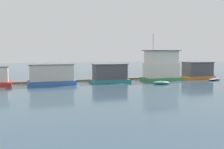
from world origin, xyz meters
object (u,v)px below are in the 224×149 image
(houseboat_orange, at_px, (198,70))
(houseboat_blue, at_px, (51,75))
(dinghy_teal, at_px, (161,83))
(houseboat_teal, at_px, (110,73))
(dinghy_navy, at_px, (214,79))
(mooring_post_centre, at_px, (115,76))
(houseboat_green, at_px, (161,66))

(houseboat_orange, bearing_deg, houseboat_blue, -178.40)
(dinghy_teal, bearing_deg, houseboat_blue, 162.51)
(houseboat_teal, xyz_separation_m, dinghy_navy, (19.50, -4.00, -1.32))
(houseboat_blue, distance_m, dinghy_navy, 29.93)
(houseboat_orange, relative_size, dinghy_teal, 1.95)
(houseboat_teal, relative_size, dinghy_navy, 1.79)
(houseboat_blue, relative_size, mooring_post_centre, 4.74)
(houseboat_orange, bearing_deg, houseboat_green, -177.40)
(houseboat_green, xyz_separation_m, dinghy_navy, (9.02, -4.17, -2.42))
(dinghy_teal, height_order, dinghy_navy, dinghy_teal)
(houseboat_teal, height_order, dinghy_teal, houseboat_teal)
(houseboat_green, xyz_separation_m, mooring_post_centre, (-8.62, 2.19, -1.83))
(dinghy_navy, relative_size, mooring_post_centre, 2.42)
(houseboat_blue, height_order, houseboat_green, houseboat_green)
(houseboat_blue, xyz_separation_m, houseboat_orange, (29.44, 0.82, 0.02))
(houseboat_orange, xyz_separation_m, dinghy_navy, (0.22, -4.57, -1.42))
(houseboat_blue, xyz_separation_m, dinghy_navy, (29.66, -3.75, -1.40))
(houseboat_teal, distance_m, dinghy_teal, 9.12)
(mooring_post_centre, bearing_deg, houseboat_green, -14.28)
(houseboat_green, distance_m, dinghy_navy, 10.23)
(dinghy_navy, bearing_deg, houseboat_green, 155.18)
(dinghy_teal, distance_m, mooring_post_centre, 9.58)
(houseboat_green, bearing_deg, dinghy_navy, -24.82)
(houseboat_orange, xyz_separation_m, mooring_post_centre, (-17.42, 1.79, -0.83))
(houseboat_teal, height_order, dinghy_navy, houseboat_teal)
(houseboat_teal, bearing_deg, houseboat_blue, -178.61)
(houseboat_green, relative_size, dinghy_navy, 2.28)
(mooring_post_centre, bearing_deg, dinghy_teal, -57.18)
(houseboat_teal, relative_size, dinghy_teal, 2.20)
(houseboat_orange, height_order, mooring_post_centre, houseboat_orange)
(houseboat_teal, relative_size, mooring_post_centre, 4.34)
(dinghy_teal, bearing_deg, houseboat_orange, 27.03)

